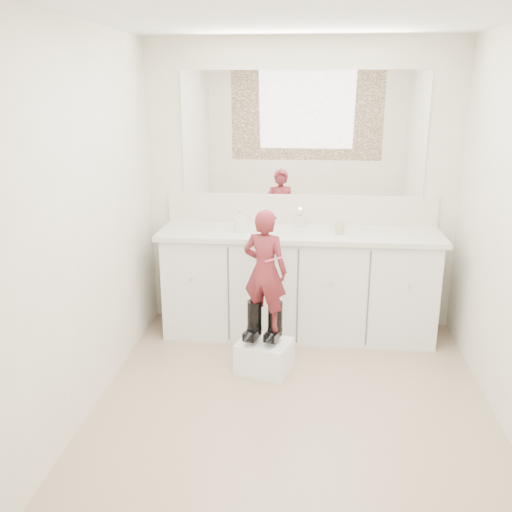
# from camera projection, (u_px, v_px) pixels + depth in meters

# --- Properties ---
(floor) EXTENTS (3.00, 3.00, 0.00)m
(floor) POSITION_uv_depth(u_px,v_px,m) (292.00, 410.00, 3.71)
(floor) COLOR #8B6F5B
(floor) RESTS_ON ground
(ceiling) EXTENTS (3.00, 3.00, 0.00)m
(ceiling) POSITION_uv_depth(u_px,v_px,m) (300.00, 12.00, 3.01)
(ceiling) COLOR white
(ceiling) RESTS_ON wall_back
(wall_back) EXTENTS (2.60, 0.00, 2.60)m
(wall_back) POSITION_uv_depth(u_px,v_px,m) (301.00, 187.00, 4.79)
(wall_back) COLOR beige
(wall_back) RESTS_ON floor
(wall_front) EXTENTS (2.60, 0.00, 2.60)m
(wall_front) POSITION_uv_depth(u_px,v_px,m) (282.00, 341.00, 1.93)
(wall_front) COLOR beige
(wall_front) RESTS_ON floor
(wall_left) EXTENTS (0.00, 3.00, 3.00)m
(wall_left) POSITION_uv_depth(u_px,v_px,m) (83.00, 226.00, 3.48)
(wall_left) COLOR beige
(wall_left) RESTS_ON floor
(vanity_cabinet) EXTENTS (2.20, 0.55, 0.85)m
(vanity_cabinet) POSITION_uv_depth(u_px,v_px,m) (298.00, 285.00, 4.75)
(vanity_cabinet) COLOR silver
(vanity_cabinet) RESTS_ON floor
(countertop) EXTENTS (2.28, 0.58, 0.04)m
(countertop) POSITION_uv_depth(u_px,v_px,m) (300.00, 234.00, 4.61)
(countertop) COLOR beige
(countertop) RESTS_ON vanity_cabinet
(backsplash) EXTENTS (2.28, 0.03, 0.25)m
(backsplash) POSITION_uv_depth(u_px,v_px,m) (301.00, 209.00, 4.83)
(backsplash) COLOR beige
(backsplash) RESTS_ON countertop
(mirror) EXTENTS (2.00, 0.02, 1.00)m
(mirror) POSITION_uv_depth(u_px,v_px,m) (303.00, 134.00, 4.65)
(mirror) COLOR white
(mirror) RESTS_ON wall_back
(dot_panel) EXTENTS (2.00, 0.01, 1.20)m
(dot_panel) POSITION_uv_depth(u_px,v_px,m) (284.00, 211.00, 1.81)
(dot_panel) COLOR #472819
(dot_panel) RESTS_ON wall_front
(faucet) EXTENTS (0.08, 0.08, 0.10)m
(faucet) POSITION_uv_depth(u_px,v_px,m) (300.00, 221.00, 4.75)
(faucet) COLOR silver
(faucet) RESTS_ON countertop
(cup) EXTENTS (0.13, 0.13, 0.09)m
(cup) POSITION_uv_depth(u_px,v_px,m) (340.00, 228.00, 4.52)
(cup) COLOR #C0BB99
(cup) RESTS_ON countertop
(soap_bottle) EXTENTS (0.10, 0.10, 0.18)m
(soap_bottle) POSITION_uv_depth(u_px,v_px,m) (240.00, 220.00, 4.58)
(soap_bottle) COLOR silver
(soap_bottle) RESTS_ON countertop
(step_stool) EXTENTS (0.44, 0.40, 0.23)m
(step_stool) POSITION_uv_depth(u_px,v_px,m) (264.00, 356.00, 4.19)
(step_stool) COLOR white
(step_stool) RESTS_ON floor
(boot_left) EXTENTS (0.17, 0.23, 0.30)m
(boot_left) POSITION_uv_depth(u_px,v_px,m) (254.00, 321.00, 4.13)
(boot_left) COLOR black
(boot_left) RESTS_ON step_stool
(boot_right) EXTENTS (0.17, 0.23, 0.30)m
(boot_right) POSITION_uv_depth(u_px,v_px,m) (275.00, 322.00, 4.12)
(boot_right) COLOR black
(boot_right) RESTS_ON step_stool
(toddler) EXTENTS (0.37, 0.29, 0.88)m
(toddler) POSITION_uv_depth(u_px,v_px,m) (265.00, 271.00, 4.01)
(toddler) COLOR #AA343F
(toddler) RESTS_ON step_stool
(toothbrush) EXTENTS (0.13, 0.05, 0.06)m
(toothbrush) POSITION_uv_depth(u_px,v_px,m) (274.00, 259.00, 3.90)
(toothbrush) COLOR #DD5685
(toothbrush) RESTS_ON toddler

